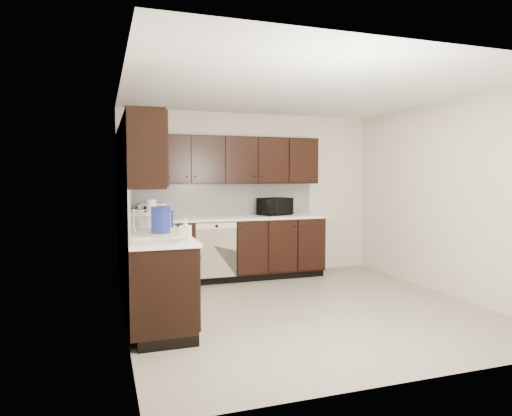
{
  "coord_description": "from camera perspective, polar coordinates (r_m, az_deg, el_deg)",
  "views": [
    {
      "loc": [
        -2.2,
        -4.76,
        1.53
      ],
      "look_at": [
        -0.39,
        0.6,
        1.14
      ],
      "focal_mm": 32.0,
      "sensor_mm": 36.0,
      "label": 1
    }
  ],
  "objects": [
    {
      "name": "lower_cabinets",
      "position": [
        6.09,
        -7.12,
        -6.63
      ],
      "size": [
        3.0,
        2.8,
        0.9
      ],
      "color": "black",
      "rests_on": "floor"
    },
    {
      "name": "sink",
      "position": [
        4.82,
        -12.35,
        -3.88
      ],
      "size": [
        0.54,
        0.82,
        0.42
      ],
      "color": "beige",
      "rests_on": "countertop"
    },
    {
      "name": "paper_towel_roll",
      "position": [
        6.16,
        -12.97,
        -0.31
      ],
      "size": [
        0.16,
        0.16,
        0.29
      ],
      "primitive_type": "cylinder",
      "rotation": [
        0.0,
        0.0,
        -0.32
      ],
      "color": "white",
      "rests_on": "countertop"
    },
    {
      "name": "wall_back",
      "position": [
        7.11,
        -0.66,
        1.71
      ],
      "size": [
        4.0,
        0.02,
        2.5
      ],
      "primitive_type": "cube",
      "color": "beige",
      "rests_on": "floor"
    },
    {
      "name": "dishwasher",
      "position": [
        6.42,
        -4.98,
        -4.86
      ],
      "size": [
        0.58,
        0.04,
        0.78
      ],
      "color": "beige",
      "rests_on": "lower_cabinets"
    },
    {
      "name": "countertop",
      "position": [
        6.02,
        -7.17,
        -1.89
      ],
      "size": [
        3.03,
        2.83,
        0.04
      ],
      "color": "white",
      "rests_on": "lower_cabinets"
    },
    {
      "name": "ceiling",
      "position": [
        5.33,
        6.22,
        14.42
      ],
      "size": [
        4.0,
        4.0,
        0.0
      ],
      "primitive_type": "plane",
      "rotation": [
        3.14,
        0.0,
        0.0
      ],
      "color": "white",
      "rests_on": "wall_back"
    },
    {
      "name": "storage_bin",
      "position": [
        5.18,
        -13.27,
        -1.7
      ],
      "size": [
        0.5,
        0.4,
        0.18
      ],
      "primitive_type": "cube",
      "rotation": [
        0.0,
        0.0,
        -0.16
      ],
      "color": "white",
      "rests_on": "countertop"
    },
    {
      "name": "wall_right",
      "position": [
        6.36,
        22.71,
        1.13
      ],
      "size": [
        0.02,
        4.0,
        2.5
      ],
      "primitive_type": "cube",
      "color": "beige",
      "rests_on": "floor"
    },
    {
      "name": "microwave",
      "position": [
        6.97,
        2.38,
        0.19
      ],
      "size": [
        0.55,
        0.46,
        0.26
      ],
      "primitive_type": "imported",
      "rotation": [
        0.0,
        0.0,
        0.34
      ],
      "color": "black",
      "rests_on": "countertop"
    },
    {
      "name": "toaster_oven",
      "position": [
        6.59,
        -12.7,
        -0.31
      ],
      "size": [
        0.37,
        0.29,
        0.22
      ],
      "primitive_type": "cube",
      "rotation": [
        0.0,
        0.0,
        -0.08
      ],
      "color": "silver",
      "rests_on": "countertop"
    },
    {
      "name": "soap_bottle_a",
      "position": [
        4.25,
        -8.82,
        -2.65
      ],
      "size": [
        0.12,
        0.13,
        0.21
      ],
      "primitive_type": "imported",
      "rotation": [
        0.0,
        0.0,
        -0.4
      ],
      "color": "gray",
      "rests_on": "countertop"
    },
    {
      "name": "floor",
      "position": [
        5.46,
        6.02,
        -12.33
      ],
      "size": [
        4.0,
        4.0,
        0.0
      ],
      "primitive_type": "plane",
      "color": "gray",
      "rests_on": "ground"
    },
    {
      "name": "teal_tumbler",
      "position": [
        6.17,
        -11.99,
        -0.7
      ],
      "size": [
        0.1,
        0.1,
        0.2
      ],
      "primitive_type": "cylinder",
      "rotation": [
        0.0,
        0.0,
        -0.19
      ],
      "color": "#0C7387",
      "rests_on": "countertop"
    },
    {
      "name": "wall_left",
      "position": [
        4.77,
        -16.24,
        0.43
      ],
      "size": [
        0.02,
        4.0,
        2.5
      ],
      "primitive_type": "cube",
      "color": "beige",
      "rests_on": "floor"
    },
    {
      "name": "upper_cabinets",
      "position": [
        6.07,
        -8.3,
        6.19
      ],
      "size": [
        3.0,
        2.8,
        0.7
      ],
      "color": "black",
      "rests_on": "wall_back"
    },
    {
      "name": "wall_front",
      "position": [
        3.54,
        19.84,
        -0.83
      ],
      "size": [
        4.0,
        0.02,
        2.5
      ],
      "primitive_type": "cube",
      "color": "beige",
      "rests_on": "floor"
    },
    {
      "name": "blue_pitcher",
      "position": [
        4.7,
        -11.84,
        -1.58
      ],
      "size": [
        0.21,
        0.21,
        0.29
      ],
      "primitive_type": "cylinder",
      "rotation": [
        0.0,
        0.0,
        0.12
      ],
      "color": "navy",
      "rests_on": "countertop"
    },
    {
      "name": "soap_bottle_b",
      "position": [
        5.54,
        -14.39,
        -0.94
      ],
      "size": [
        0.12,
        0.12,
        0.26
      ],
      "primitive_type": "imported",
      "rotation": [
        0.0,
        0.0,
        -0.27
      ],
      "color": "gray",
      "rests_on": "countertop"
    },
    {
      "name": "backsplash",
      "position": [
        6.17,
        -9.5,
        0.66
      ],
      "size": [
        3.0,
        2.8,
        0.48
      ],
      "color": "white",
      "rests_on": "countertop"
    }
  ]
}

